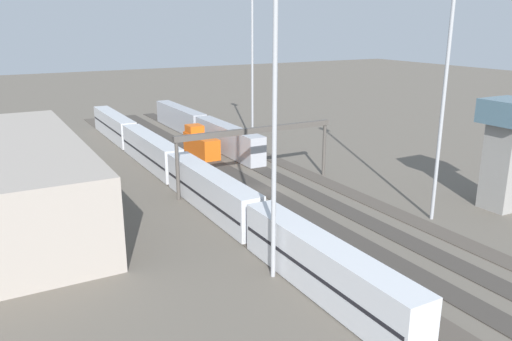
% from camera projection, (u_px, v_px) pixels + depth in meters
% --- Properties ---
extents(ground_plane, '(400.00, 400.00, 0.00)m').
position_uv_depth(ground_plane, '(266.00, 191.00, 73.19)').
color(ground_plane, '#60594F').
extents(track_bed_0, '(140.00, 2.80, 0.12)m').
position_uv_depth(track_bed_0, '(323.00, 181.00, 77.83)').
color(track_bed_0, '#4C443D').
rests_on(track_bed_0, ground_plane).
extents(track_bed_1, '(140.00, 2.80, 0.12)m').
position_uv_depth(track_bed_1, '(295.00, 186.00, 75.51)').
color(track_bed_1, '#3D3833').
rests_on(track_bed_1, ground_plane).
extents(track_bed_2, '(140.00, 2.80, 0.12)m').
position_uv_depth(track_bed_2, '(266.00, 191.00, 73.18)').
color(track_bed_2, '#3D3833').
rests_on(track_bed_2, ground_plane).
extents(track_bed_3, '(140.00, 2.80, 0.12)m').
position_uv_depth(track_bed_3, '(234.00, 197.00, 70.85)').
color(track_bed_3, '#4C443D').
rests_on(track_bed_3, ground_plane).
extents(track_bed_4, '(140.00, 2.80, 0.12)m').
position_uv_depth(track_bed_4, '(201.00, 202.00, 68.52)').
color(track_bed_4, '#4C443D').
rests_on(track_bed_4, ground_plane).
extents(train_on_track_4, '(95.60, 3.06, 5.00)m').
position_uv_depth(train_on_track_4, '(177.00, 168.00, 75.28)').
color(train_on_track_4, silver).
rests_on(train_on_track_4, ground_plane).
extents(train_on_track_1, '(47.20, 3.00, 5.00)m').
position_uv_depth(train_on_track_1, '(202.00, 128.00, 103.82)').
color(train_on_track_1, '#A8AAB2').
rests_on(train_on_track_1, ground_plane).
extents(train_on_track_2, '(10.00, 3.00, 5.00)m').
position_uv_depth(train_on_track_2, '(201.00, 144.00, 92.23)').
color(train_on_track_2, '#D85914').
rests_on(train_on_track_2, ground_plane).
extents(light_mast_0, '(2.80, 0.70, 29.43)m').
position_uv_depth(light_mast_0, '(252.00, 47.00, 97.75)').
color(light_mast_0, '#9EA0A5').
rests_on(light_mast_0, ground_plane).
extents(light_mast_1, '(2.80, 0.70, 30.67)m').
position_uv_depth(light_mast_1, '(275.00, 72.00, 43.50)').
color(light_mast_1, '#9EA0A5').
rests_on(light_mast_1, ground_plane).
extents(light_mast_2, '(2.80, 0.70, 32.73)m').
position_uv_depth(light_mast_2, '(449.00, 49.00, 57.37)').
color(light_mast_2, '#9EA0A5').
rests_on(light_mast_2, ground_plane).
extents(signal_gantry, '(0.70, 25.00, 8.80)m').
position_uv_depth(signal_gantry, '(256.00, 137.00, 73.43)').
color(signal_gantry, '#4C4742').
rests_on(signal_gantry, ground_plane).
extents(control_tower, '(6.00, 6.00, 14.14)m').
position_uv_depth(control_tower, '(507.00, 146.00, 64.33)').
color(control_tower, gray).
rests_on(control_tower, ground_plane).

